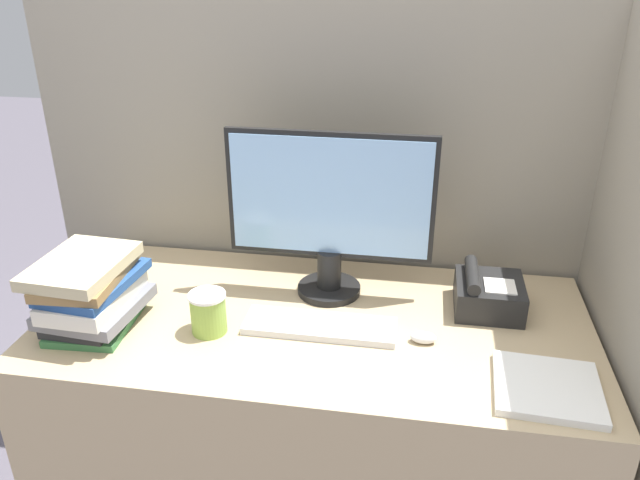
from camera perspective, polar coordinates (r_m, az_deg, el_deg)
cubicle_panel_rear at (r=2.06m, az=1.45°, el=-0.73°), size 1.90×0.04×1.61m
cubicle_panel_right at (r=1.80m, az=25.46°, el=-7.55°), size 0.04×0.78×1.61m
desk at (r=1.96m, az=-0.41°, el=-16.88°), size 1.50×0.72×0.78m
monitor at (r=1.74m, az=0.90°, el=2.39°), size 0.58×0.19×0.48m
keyboard at (r=1.68m, az=-0.01°, el=-7.88°), size 0.41×0.12×0.02m
mouse at (r=1.64m, az=9.44°, el=-8.79°), size 0.07×0.04×0.03m
coffee_cup at (r=1.67m, az=-10.17°, el=-6.56°), size 0.10×0.10×0.11m
book_stack at (r=1.75m, az=-20.20°, el=-4.49°), size 0.25×0.31×0.20m
desk_telephone at (r=1.81m, az=15.08°, el=-4.79°), size 0.19×0.19×0.12m
paper_pile at (r=1.56m, az=20.06°, el=-12.60°), size 0.25×0.24×0.02m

